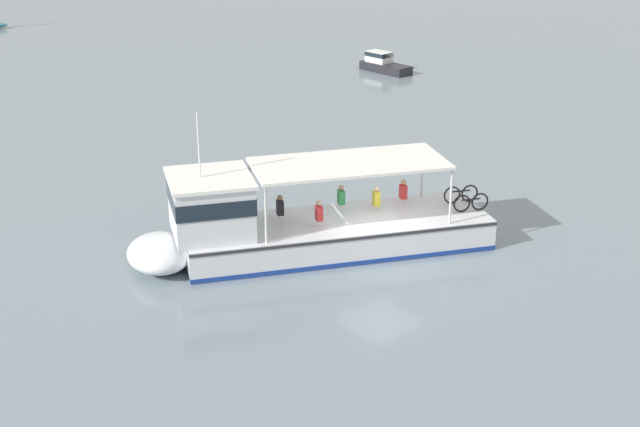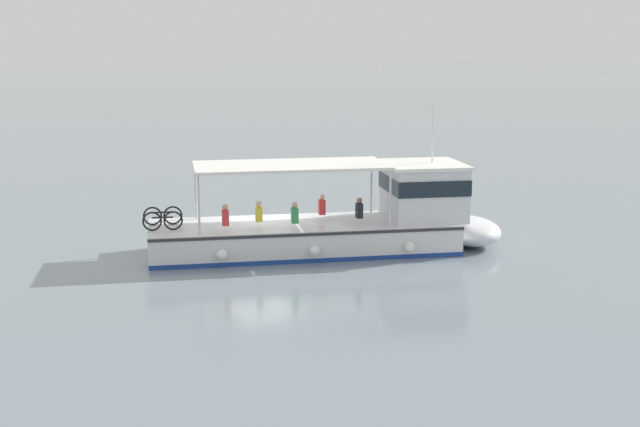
{
  "view_description": "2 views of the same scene",
  "coord_description": "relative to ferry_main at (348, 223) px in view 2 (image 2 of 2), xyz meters",
  "views": [
    {
      "loc": [
        -18.97,
        -20.66,
        12.79
      ],
      "look_at": [
        -1.27,
        1.83,
        1.4
      ],
      "focal_mm": 49.6,
      "sensor_mm": 36.0,
      "label": 1
    },
    {
      "loc": [
        14.84,
        26.34,
        7.37
      ],
      "look_at": [
        -1.27,
        1.83,
        1.4
      ],
      "focal_mm": 47.36,
      "sensor_mm": 36.0,
      "label": 2
    }
  ],
  "objects": [
    {
      "name": "ground_plane",
      "position": [
        2.2,
        -2.23,
        -1.02
      ],
      "size": [
        400.0,
        400.0,
        0.0
      ],
      "primitive_type": "plane",
      "color": "gray"
    },
    {
      "name": "ferry_main",
      "position": [
        0.0,
        0.0,
        0.0
      ],
      "size": [
        12.9,
        7.84,
        5.32
      ],
      "color": "silver",
      "rests_on": "ground"
    }
  ]
}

